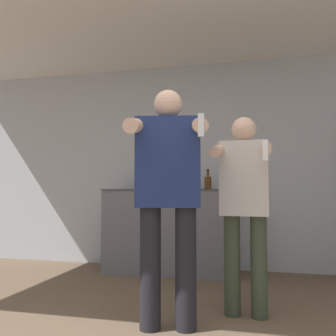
# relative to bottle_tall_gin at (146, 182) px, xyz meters

# --- Properties ---
(wall_back) EXTENTS (7.00, 0.06, 2.55)m
(wall_back) POSITION_rel_bottle_tall_gin_xyz_m (0.76, 0.30, 0.21)
(wall_back) COLOR #B2B7BC
(wall_back) RESTS_ON ground_plane
(ceiling_slab) EXTENTS (7.00, 3.37, 0.05)m
(ceiling_slab) POSITION_rel_bottle_tall_gin_xyz_m (0.76, -1.16, 1.51)
(ceiling_slab) COLOR silver
(ceiling_slab) RESTS_ON wall_back
(counter) EXTENTS (1.53, 0.64, 0.97)m
(counter) POSITION_rel_bottle_tall_gin_xyz_m (0.32, -0.03, -0.58)
(counter) COLOR slate
(counter) RESTS_ON ground_plane
(bottle_tall_gin) EXTENTS (0.08, 0.08, 0.26)m
(bottle_tall_gin) POSITION_rel_bottle_tall_gin_xyz_m (0.00, 0.00, 0.00)
(bottle_tall_gin) COLOR #194723
(bottle_tall_gin) RESTS_ON counter
(bottle_short_whiskey) EXTENTS (0.08, 0.08, 0.23)m
(bottle_short_whiskey) POSITION_rel_bottle_tall_gin_xyz_m (0.76, 0.00, -0.01)
(bottle_short_whiskey) COLOR #563314
(bottle_short_whiskey) RESTS_ON counter
(bottle_clear_vodka) EXTENTS (0.07, 0.07, 0.25)m
(bottle_clear_vodka) POSITION_rel_bottle_tall_gin_xyz_m (0.28, -0.00, 0.00)
(bottle_clear_vodka) COLOR black
(bottle_clear_vodka) RESTS_ON counter
(person_woman_foreground) EXTENTS (0.60, 0.59, 1.69)m
(person_woman_foreground) POSITION_rel_bottle_tall_gin_xyz_m (0.72, -1.79, -0.10)
(person_woman_foreground) COLOR black
(person_woman_foreground) RESTS_ON ground_plane
(person_man_side) EXTENTS (0.45, 0.47, 1.54)m
(person_man_side) POSITION_rel_bottle_tall_gin_xyz_m (1.23, -1.39, -0.17)
(person_man_side) COLOR #38422D
(person_man_side) RESTS_ON ground_plane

